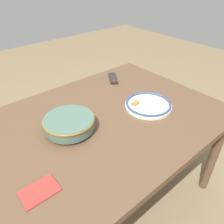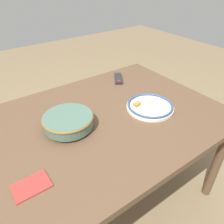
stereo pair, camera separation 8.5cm
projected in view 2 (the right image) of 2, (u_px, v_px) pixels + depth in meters
name	position (u px, v px, depth m)	size (l,w,h in m)	color
ground_plane	(102.00, 195.00, 1.69)	(8.00, 8.00, 0.00)	#7F6B4C
dining_table	(100.00, 129.00, 1.31)	(1.48, 1.04, 0.73)	brown
noodle_bowl	(68.00, 121.00, 1.18)	(0.28, 0.28, 0.08)	#4C6B5B
food_plate	(150.00, 106.00, 1.36)	(0.29, 0.29, 0.05)	silver
tv_remote	(118.00, 79.00, 1.70)	(0.14, 0.18, 0.02)	black
folded_napkin	(31.00, 186.00, 0.89)	(0.15, 0.10, 0.01)	#B2332D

